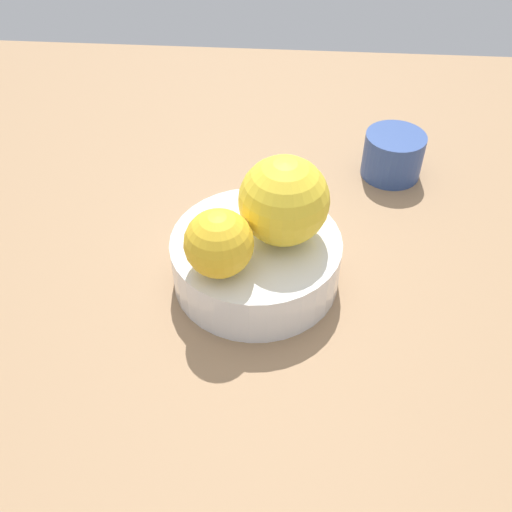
# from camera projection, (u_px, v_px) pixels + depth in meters

# --- Properties ---
(ground_plane) EXTENTS (1.10, 1.10, 0.02)m
(ground_plane) POSITION_uv_depth(u_px,v_px,m) (256.00, 285.00, 0.60)
(ground_plane) COLOR #997551
(fruit_bowl) EXTENTS (0.17, 0.17, 0.05)m
(fruit_bowl) POSITION_uv_depth(u_px,v_px,m) (256.00, 261.00, 0.58)
(fruit_bowl) COLOR white
(fruit_bowl) RESTS_ON ground_plane
(orange_in_bowl_0) EXTENTS (0.09, 0.09, 0.09)m
(orange_in_bowl_0) POSITION_uv_depth(u_px,v_px,m) (284.00, 201.00, 0.53)
(orange_in_bowl_0) COLOR yellow
(orange_in_bowl_0) RESTS_ON fruit_bowl
(orange_in_bowl_1) EXTENTS (0.06, 0.06, 0.06)m
(orange_in_bowl_1) POSITION_uv_depth(u_px,v_px,m) (219.00, 243.00, 0.51)
(orange_in_bowl_1) COLOR yellow
(orange_in_bowl_1) RESTS_ON fruit_bowl
(ceramic_cup) EXTENTS (0.07, 0.07, 0.06)m
(ceramic_cup) POSITION_uv_depth(u_px,v_px,m) (393.00, 155.00, 0.71)
(ceramic_cup) COLOR #334C8C
(ceramic_cup) RESTS_ON ground_plane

